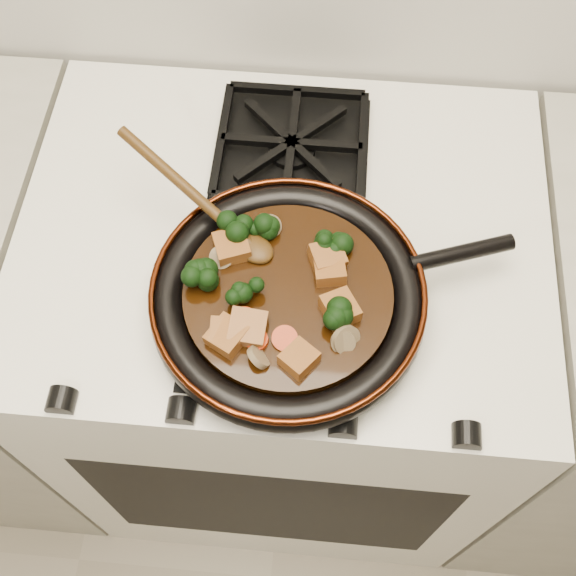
{
  "coord_description": "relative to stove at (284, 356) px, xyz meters",
  "views": [
    {
      "loc": [
        0.06,
        1.13,
        1.76
      ],
      "look_at": [
        0.02,
        1.56,
        0.97
      ],
      "focal_mm": 45.0,
      "sensor_mm": 36.0,
      "label": 1
    }
  ],
  "objects": [
    {
      "name": "tofu_cube_0",
      "position": [
        -0.05,
        -0.2,
        0.52
      ],
      "size": [
        0.04,
        0.04,
        0.02
      ],
      "primitive_type": "cube",
      "rotation": [
        -0.0,
        0.04,
        0.05
      ],
      "color": "brown",
      "rests_on": "braising_sauce"
    },
    {
      "name": "braising_sauce",
      "position": [
        0.02,
        -0.13,
        0.5
      ],
      "size": [
        0.27,
        0.27,
        0.02
      ],
      "primitive_type": "cylinder",
      "color": "black",
      "rests_on": "skillet"
    },
    {
      "name": "tofu_cube_3",
      "position": [
        0.09,
        -0.15,
        0.52
      ],
      "size": [
        0.06,
        0.06,
        0.03
      ],
      "primitive_type": "cube",
      "rotation": [
        0.07,
        0.06,
        2.1
      ],
      "color": "brown",
      "rests_on": "braising_sauce"
    },
    {
      "name": "burner_grate_front",
      "position": [
        0.0,
        -0.14,
        0.46
      ],
      "size": [
        0.23,
        0.23,
        0.03
      ],
      "primitive_type": null,
      "color": "black",
      "rests_on": "stove"
    },
    {
      "name": "broccoli_floret_5",
      "position": [
        -0.09,
        -0.13,
        0.52
      ],
      "size": [
        0.09,
        0.09,
        0.06
      ],
      "primitive_type": null,
      "rotation": [
        -0.15,
        0.01,
        0.95
      ],
      "color": "black",
      "rests_on": "braising_sauce"
    },
    {
      "name": "broccoli_floret_4",
      "position": [
        -0.02,
        -0.05,
        0.52
      ],
      "size": [
        0.06,
        0.07,
        0.06
      ],
      "primitive_type": null,
      "rotation": [
        -0.08,
        0.01,
        0.11
      ],
      "color": "black",
      "rests_on": "braising_sauce"
    },
    {
      "name": "burner_grate_back",
      "position": [
        0.0,
        0.14,
        0.46
      ],
      "size": [
        0.23,
        0.23,
        0.03
      ],
      "primitive_type": null,
      "color": "black",
      "rests_on": "stove"
    },
    {
      "name": "broccoli_floret_2",
      "position": [
        0.07,
        -0.06,
        0.52
      ],
      "size": [
        0.08,
        0.09,
        0.07
      ],
      "primitive_type": null,
      "rotation": [
        0.23,
        -0.2,
        0.45
      ],
      "color": "black",
      "rests_on": "braising_sauce"
    },
    {
      "name": "tofu_cube_6",
      "position": [
        0.07,
        -0.1,
        0.52
      ],
      "size": [
        0.05,
        0.05,
        0.03
      ],
      "primitive_type": "cube",
      "rotation": [
        -0.11,
        -0.03,
        0.19
      ],
      "color": "brown",
      "rests_on": "braising_sauce"
    },
    {
      "name": "tofu_cube_1",
      "position": [
        -0.05,
        -0.2,
        0.52
      ],
      "size": [
        0.06,
        0.06,
        0.03
      ],
      "primitive_type": "cube",
      "rotation": [
        -0.0,
        0.09,
        2.63
      ],
      "color": "brown",
      "rests_on": "braising_sauce"
    },
    {
      "name": "mushroom_slice_3",
      "position": [
        -0.01,
        -0.04,
        0.52
      ],
      "size": [
        0.04,
        0.04,
        0.03
      ],
      "primitive_type": "cylinder",
      "rotation": [
        0.67,
        0.0,
        0.48
      ],
      "color": "brown",
      "rests_on": "braising_sauce"
    },
    {
      "name": "carrot_coin_3",
      "position": [
        -0.03,
        -0.17,
        0.51
      ],
      "size": [
        0.03,
        0.03,
        0.02
      ],
      "primitive_type": "cylinder",
      "rotation": [
        0.12,
        -0.16,
        0.0
      ],
      "color": "#B02804",
      "rests_on": "braising_sauce"
    },
    {
      "name": "tofu_cube_5",
      "position": [
        0.07,
        -0.08,
        0.52
      ],
      "size": [
        0.05,
        0.05,
        0.03
      ],
      "primitive_type": "cube",
      "rotation": [
        0.06,
        0.07,
        0.4
      ],
      "color": "brown",
      "rests_on": "braising_sauce"
    },
    {
      "name": "carrot_coin_0",
      "position": [
        -0.01,
        -0.2,
        0.51
      ],
      "size": [
        0.03,
        0.03,
        0.01
      ],
      "primitive_type": "cylinder",
      "rotation": [
        0.14,
        -0.12,
        0.0
      ],
      "color": "#B02804",
      "rests_on": "braising_sauce"
    },
    {
      "name": "mushroom_slice_1",
      "position": [
        -0.07,
        -0.09,
        0.52
      ],
      "size": [
        0.03,
        0.03,
        0.02
      ],
      "primitive_type": "cylinder",
      "rotation": [
        0.6,
        0.0,
        0.02
      ],
      "color": "brown",
      "rests_on": "braising_sauce"
    },
    {
      "name": "wooden_spoon",
      "position": [
        -0.08,
        -0.04,
        0.53
      ],
      "size": [
        0.14,
        0.11,
        0.23
      ],
      "rotation": [
        0.0,
        0.0,
        2.55
      ],
      "color": "#40280D",
      "rests_on": "braising_sauce"
    },
    {
      "name": "mushroom_slice_4",
      "position": [
        -0.01,
        -0.22,
        0.52
      ],
      "size": [
        0.04,
        0.04,
        0.03
      ],
      "primitive_type": "cylinder",
      "rotation": [
        0.94,
        0.0,
        2.15
      ],
      "color": "brown",
      "rests_on": "braising_sauce"
    },
    {
      "name": "stove",
      "position": [
        0.0,
        0.0,
        0.0
      ],
      "size": [
        0.76,
        0.6,
        0.9
      ],
      "primitive_type": "cube",
      "color": "white",
      "rests_on": "ground"
    },
    {
      "name": "mushroom_slice_0",
      "position": [
        0.09,
        -0.2,
        0.52
      ],
      "size": [
        0.03,
        0.03,
        0.03
      ],
      "primitive_type": "cylinder",
      "rotation": [
        0.9,
        0.0,
        0.17
      ],
      "color": "brown",
      "rests_on": "braising_sauce"
    },
    {
      "name": "broccoli_floret_1",
      "position": [
        -0.06,
        -0.05,
        0.52
      ],
      "size": [
        0.08,
        0.08,
        0.07
      ],
      "primitive_type": null,
      "rotation": [
        0.02,
        -0.19,
        2.81
      ],
      "color": "black",
      "rests_on": "braising_sauce"
    },
    {
      "name": "skillet",
      "position": [
        0.02,
        -0.13,
        0.49
      ],
      "size": [
        0.47,
        0.35,
        0.05
      ],
      "rotation": [
        0.0,
        0.0,
        0.34
      ],
      "color": "black",
      "rests_on": "burner_grate_front"
    },
    {
      "name": "carrot_coin_1",
      "position": [
        -0.06,
        -0.08,
        0.51
      ],
      "size": [
        0.03,
        0.03,
        0.02
      ],
      "primitive_type": "cylinder",
      "rotation": [
        -0.3,
        -0.01,
        0.0
      ],
      "color": "#B02804",
      "rests_on": "braising_sauce"
    },
    {
      "name": "tofu_cube_7",
      "position": [
        0.04,
        -0.22,
        0.52
      ],
      "size": [
        0.05,
        0.05,
        0.03
      ],
      "primitive_type": "cube",
      "rotation": [
        0.09,
        0.07,
        2.48
      ],
      "color": "brown",
      "rests_on": "braising_sauce"
    },
    {
      "name": "broccoli_floret_0",
      "position": [
        0.08,
        -0.17,
        0.52
      ],
      "size": [
        0.09,
        0.09,
        0.07
      ],
      "primitive_type": null,
      "rotation": [
        -0.22,
        0.08,
        2.6
      ],
      "color": "black",
      "rests_on": "braising_sauce"
    },
    {
      "name": "mushroom_slice_2",
      "position": [
        0.09,
        -0.19,
        0.52
      ],
      "size": [
        0.05,
        0.04,
        0.03
      ],
      "primitive_type": "cylinder",
      "rotation": [
        0.97,
        0.0,
        0.73
      ],
      "color": "brown",
      "rests_on": "braising_sauce"
    },
    {
      "name": "carrot_coin_2",
      "position": [
        0.02,
        -0.2,
        0.51
      ],
      "size": [
        0.03,
        0.03,
        0.02
      ],
      "primitive_type": "cylinder",
      "rotation": [
        0.3,
        0.05,
        0.0
      ],
      "color": "#B02804",
      "rests_on": "braising_sauce"
    },
    {
      "name": "tofu_cube_2",
      "position": [
        -0.03,
        -0.19,
        0.52
      ],
      "size": [
        0.05,
        0.05,
        0.03
      ],
      "primitive_type": "cube",
      "rotation": [
        -0.1,
        -0.08,
        3.09
      ],
      "color": "brown",
      "rests_on": "braising_sauce"
    },
    {
      "name": "tofu_cube_4",
      "position": [
        -0.06,
        -0.08,
        0.52
      ],
      "size": [
        0.06,
        0.06,
        0.03
      ],
      "primitive_type": "cube",
      "rotation": [
        -0.03,
        -0.02,
        0.37
      ],
      "color": "brown",
      "rests_on": "braising_sauce"
    },
    {
      "name": "broccoli_floret_3",
      "position": [
        -0.03,
        -0.14,
        0.52
      ],
      "size": [
        0.07,
        0.06,
        0.06
      ],
      "primitive_type": null,
      "rotation": [
        0.13,
        0.0,
        1.43
      ],
      "color": "black",
      "rests_on": "braising_sauce"
    }
  ]
}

